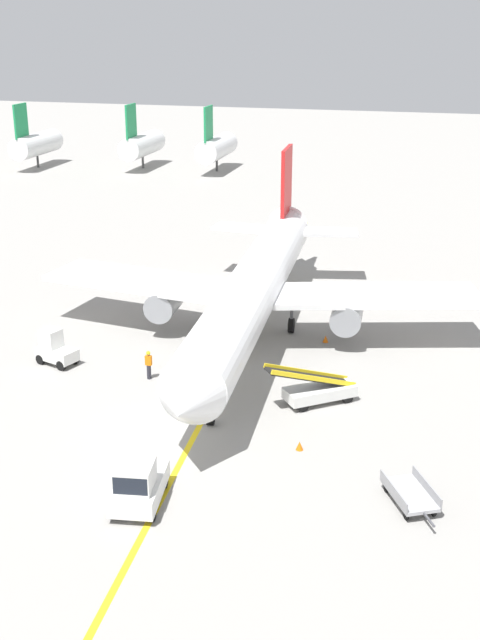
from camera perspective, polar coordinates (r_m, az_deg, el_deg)
ground_plane at (r=40.56m, az=-4.84°, el=-7.90°), size 300.00×300.00×0.00m
taxi_line_yellow at (r=44.54m, az=-1.62°, el=-5.11°), size 5.58×79.85×0.01m
airliner at (r=50.77m, az=1.01°, el=2.33°), size 28.55×35.33×10.10m
pushback_tug at (r=34.73m, az=-7.19°, el=-11.38°), size 2.41×3.84×2.20m
baggage_tug_near_wing at (r=49.02m, az=-12.87°, el=-1.99°), size 2.68×1.98×2.10m
belt_loader_forward_hold at (r=43.29m, az=5.50°, el=-4.86°), size 4.71×4.07×2.59m
baggage_cart_loaded at (r=35.55m, az=11.85°, el=-11.87°), size 2.69×3.69×0.94m
ground_crew_marshaller at (r=46.08m, az=-6.43°, el=-3.08°), size 0.36×0.24×1.70m
safety_cone_nose_left at (r=51.45m, az=6.03°, el=-1.32°), size 0.36×0.36×0.44m
safety_cone_nose_right at (r=38.96m, az=4.20°, el=-8.79°), size 0.36×0.36×0.44m
distant_aircraft_far_left at (r=115.59m, az=-14.15°, el=11.92°), size 3.00×10.10×8.80m
distant_aircraft_mid_left at (r=112.51m, az=-6.91°, el=12.16°), size 3.00×10.10×8.80m
distant_aircraft_mid_right at (r=109.34m, az=-1.67°, el=12.05°), size 3.00×10.10×8.80m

